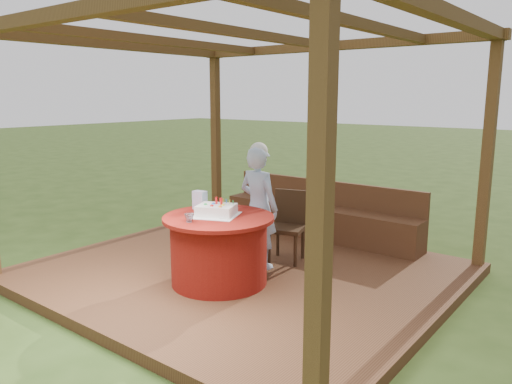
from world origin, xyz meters
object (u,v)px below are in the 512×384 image
bench (319,219)px  drinking_glass (189,218)px  gift_bag (200,200)px  chair (288,222)px  elderly_woman (259,206)px  birthday_cake (216,210)px  table (219,249)px

bench → drinking_glass: size_ratio=31.38×
bench → drinking_glass: 2.63m
gift_bag → drinking_glass: size_ratio=2.18×
chair → drinking_glass: bearing=-97.8°
elderly_woman → birthday_cake: bearing=-94.0°
bench → chair: size_ratio=3.49×
bench → chair: bearing=-79.0°
elderly_woman → bench: bearing=93.2°
drinking_glass → table: bearing=80.2°
bench → birthday_cake: size_ratio=5.21×
birthday_cake → gift_bag: gift_bag is taller
chair → birthday_cake: (-0.17, -1.11, 0.33)m
table → elderly_woman: size_ratio=0.80×
chair → gift_bag: (-0.53, -1.00, 0.38)m
table → drinking_glass: 0.55m
bench → elderly_woman: 1.60m
bench → drinking_glass: drinking_glass is taller
chair → elderly_woman: elderly_woman is taller
table → birthday_cake: size_ratio=2.06×
table → gift_bag: 0.62m
elderly_woman → table: bearing=-91.0°
birthday_cake → bench: bearing=91.0°
elderly_woman → birthday_cake: (-0.05, -0.67, 0.06)m
gift_bag → drinking_glass: (0.32, -0.49, -0.06)m
elderly_woman → birthday_cake: size_ratio=2.57×
chair → elderly_woman: size_ratio=0.58×
table → drinking_glass: (-0.06, -0.37, 0.41)m
elderly_woman → birthday_cake: elderly_woman is taller
bench → table: size_ratio=2.53×
table → drinking_glass: size_ratio=12.39×
bench → chair: (0.21, -1.10, 0.20)m
gift_bag → bench: bearing=76.5°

